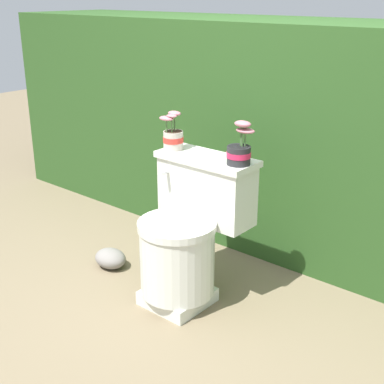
{
  "coord_description": "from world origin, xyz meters",
  "views": [
    {
      "loc": [
        1.53,
        -1.7,
        1.48
      ],
      "look_at": [
        -0.03,
        0.15,
        0.56
      ],
      "focal_mm": 50.0,
      "sensor_mm": 36.0,
      "label": 1
    }
  ],
  "objects_px": {
    "potted_plant_midleft": "(240,149)",
    "garden_stone": "(110,258)",
    "potted_plant_left": "(173,136)",
    "toilet": "(188,234)"
  },
  "relations": [
    {
      "from": "potted_plant_left",
      "to": "garden_stone",
      "type": "xyz_separation_m",
      "value": [
        -0.34,
        -0.17,
        -0.74
      ]
    },
    {
      "from": "potted_plant_midleft",
      "to": "toilet",
      "type": "bearing_deg",
      "value": -146.0
    },
    {
      "from": "potted_plant_left",
      "to": "garden_stone",
      "type": "relative_size",
      "value": 1.01
    },
    {
      "from": "toilet",
      "to": "potted_plant_left",
      "type": "relative_size",
      "value": 3.69
    },
    {
      "from": "potted_plant_midleft",
      "to": "garden_stone",
      "type": "height_order",
      "value": "potted_plant_midleft"
    },
    {
      "from": "potted_plant_left",
      "to": "potted_plant_midleft",
      "type": "xyz_separation_m",
      "value": [
        0.4,
        0.01,
        0.0
      ]
    },
    {
      "from": "potted_plant_midleft",
      "to": "garden_stone",
      "type": "xyz_separation_m",
      "value": [
        -0.74,
        -0.18,
        -0.74
      ]
    },
    {
      "from": "garden_stone",
      "to": "potted_plant_midleft",
      "type": "bearing_deg",
      "value": 13.91
    },
    {
      "from": "potted_plant_midleft",
      "to": "garden_stone",
      "type": "relative_size",
      "value": 1.07
    },
    {
      "from": "potted_plant_midleft",
      "to": "garden_stone",
      "type": "bearing_deg",
      "value": -166.09
    }
  ]
}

